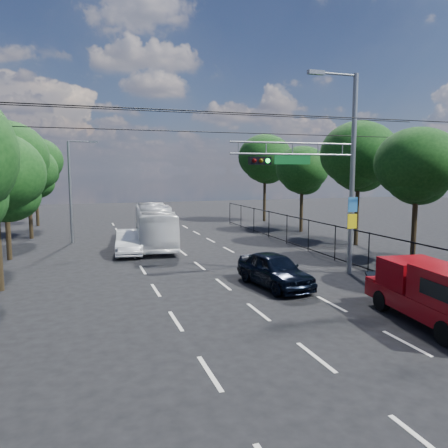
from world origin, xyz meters
name	(u,v)px	position (x,y,z in m)	size (l,w,h in m)	color
ground	(316,357)	(0.00, 0.00, 0.00)	(120.00, 120.00, 0.00)	black
lane_markings	(190,259)	(0.00, 14.00, 0.01)	(6.12, 38.00, 0.01)	beige
signal_mast	(331,166)	(5.28, 7.99, 5.24)	(6.43, 0.39, 9.50)	slate
streetlight_left	(73,186)	(-6.33, 22.00, 3.94)	(2.09, 0.22, 7.08)	slate
utility_wires	(217,120)	(0.00, 8.83, 7.23)	(22.00, 5.04, 0.74)	black
fence_right	(324,239)	(7.60, 12.17, 1.03)	(0.06, 34.03, 2.00)	black
tree_right_b	(417,170)	(11.22, 9.02, 5.06)	(4.50, 4.50, 7.31)	black
tree_right_c	(359,160)	(11.82, 15.02, 5.73)	(5.10, 5.10, 8.29)	black
tree_right_d	(302,173)	(11.42, 22.02, 4.85)	(4.32, 4.32, 7.02)	black
tree_right_e	(265,161)	(11.62, 30.02, 5.94)	(5.28, 5.28, 8.58)	black
tree_left_c	(4,164)	(-9.78, 17.02, 5.40)	(4.80, 4.80, 7.80)	black
tree_left_d	(29,175)	(-9.38, 25.02, 4.72)	(4.20, 4.20, 6.83)	black
tree_left_e	(35,165)	(-9.58, 33.02, 5.53)	(4.92, 4.92, 7.99)	black
red_pickup	(438,293)	(4.99, 0.94, 1.09)	(2.53, 5.66, 2.04)	black
navy_hatchback	(274,270)	(2.00, 6.96, 0.74)	(1.76, 4.37, 1.49)	black
white_bus	(154,225)	(-1.18, 19.25, 1.35)	(2.27, 9.69, 2.70)	silver
white_van	(130,242)	(-3.12, 16.59, 0.72)	(1.53, 4.37, 1.44)	white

